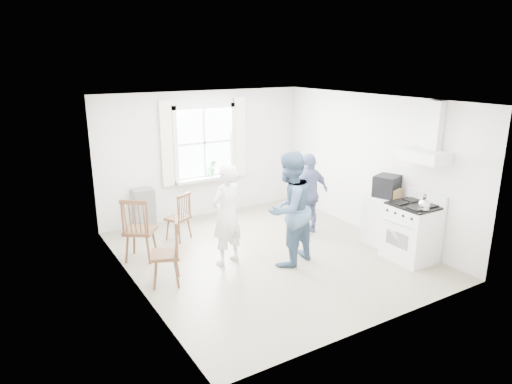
% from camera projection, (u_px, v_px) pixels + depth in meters
% --- Properties ---
extents(room_shell, '(4.62, 5.12, 2.64)m').
position_uv_depth(room_shell, '(269.00, 181.00, 7.40)').
color(room_shell, gray).
rests_on(room_shell, ground).
extents(window_assembly, '(1.88, 0.24, 1.70)m').
position_uv_depth(window_assembly, '(205.00, 147.00, 9.37)').
color(window_assembly, white).
rests_on(window_assembly, room_shell).
extents(range_hood, '(0.45, 0.76, 0.94)m').
position_uv_depth(range_hood, '(427.00, 145.00, 7.15)').
color(range_hood, silver).
rests_on(range_hood, room_shell).
extents(shelf_unit, '(0.40, 0.30, 0.80)m').
position_uv_depth(shelf_unit, '(144.00, 209.00, 8.87)').
color(shelf_unit, slate).
rests_on(shelf_unit, ground).
extents(gas_stove, '(0.68, 0.76, 1.12)m').
position_uv_depth(gas_stove, '(411.00, 232.00, 7.47)').
color(gas_stove, silver).
rests_on(gas_stove, ground).
extents(kettle, '(0.18, 0.18, 0.26)m').
position_uv_depth(kettle, '(424.00, 205.00, 7.05)').
color(kettle, silver).
rests_on(kettle, gas_stove).
extents(low_cabinet, '(0.50, 0.55, 0.90)m').
position_uv_depth(low_cabinet, '(382.00, 220.00, 8.09)').
color(low_cabinet, silver).
rests_on(low_cabinet, ground).
extents(stereo_stack, '(0.51, 0.49, 0.37)m').
position_uv_depth(stereo_stack, '(387.00, 186.00, 7.91)').
color(stereo_stack, black).
rests_on(stereo_stack, low_cabinet).
extents(cardboard_box, '(0.27, 0.21, 0.16)m').
position_uv_depth(cardboard_box, '(394.00, 194.00, 7.84)').
color(cardboard_box, '#9B7E4B').
rests_on(cardboard_box, low_cabinet).
extents(windsor_chair_a, '(0.51, 0.51, 0.90)m').
position_uv_depth(windsor_chair_a, '(182.00, 212.00, 8.25)').
color(windsor_chair_a, '#462916').
rests_on(windsor_chair_a, ground).
extents(windsor_chair_b, '(0.64, 0.64, 1.10)m').
position_uv_depth(windsor_chair_b, '(137.00, 223.00, 7.31)').
color(windsor_chair_b, '#462916').
rests_on(windsor_chair_b, ground).
extents(windsor_chair_c, '(0.54, 0.55, 1.01)m').
position_uv_depth(windsor_chair_c, '(172.00, 244.00, 6.63)').
color(windsor_chair_c, '#462916').
rests_on(windsor_chair_c, ground).
extents(person_left, '(0.75, 0.75, 1.65)m').
position_uv_depth(person_left, '(227.00, 215.00, 7.24)').
color(person_left, white).
rests_on(person_left, ground).
extents(person_mid, '(1.13, 1.13, 1.85)m').
position_uv_depth(person_mid, '(289.00, 209.00, 7.20)').
color(person_mid, '#435E7C').
rests_on(person_mid, ground).
extents(person_right, '(0.99, 0.99, 1.55)m').
position_uv_depth(person_right, '(309.00, 194.00, 8.55)').
color(person_right, navy).
rests_on(person_right, ground).
extents(potted_plant, '(0.24, 0.24, 0.35)m').
position_uv_depth(potted_plant, '(212.00, 168.00, 9.47)').
color(potted_plant, '#367939').
rests_on(potted_plant, window_assembly).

